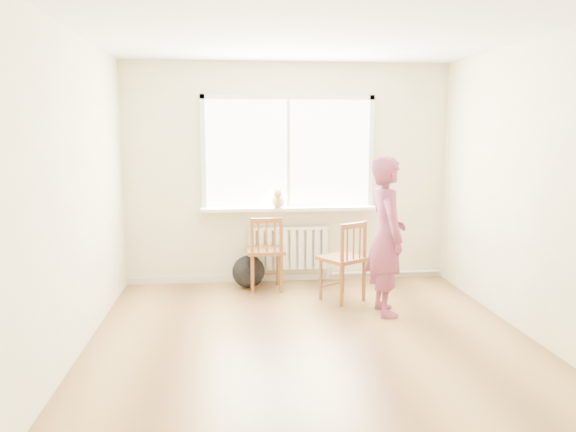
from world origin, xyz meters
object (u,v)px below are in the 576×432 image
object	(u,v)px
chair_right	(346,261)
cat	(278,199)
backpack	(248,272)
chair_left	(266,253)
person	(386,236)

from	to	relation	value
chair_right	cat	bearing A→B (deg)	-80.38
backpack	chair_left	bearing A→B (deg)	-35.33
chair_right	backpack	distance (m)	1.27
chair_right	chair_left	bearing A→B (deg)	-63.29
chair_right	person	xyz separation A→B (m)	(0.32, -0.45, 0.36)
person	cat	size ratio (longest dim) A/B	4.05
chair_left	cat	bearing A→B (deg)	-124.84
chair_left	cat	xyz separation A→B (m)	(0.16, 0.25, 0.61)
chair_left	chair_right	world-z (taller)	chair_right
chair_left	chair_right	xyz separation A→B (m)	(0.85, -0.51, 0.00)
chair_right	person	bearing A→B (deg)	93.50
chair_left	person	world-z (taller)	person
person	backpack	size ratio (longest dim) A/B	4.11
chair_right	cat	world-z (taller)	cat
chair_right	backpack	xyz separation A→B (m)	(-1.05, 0.66, -0.26)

